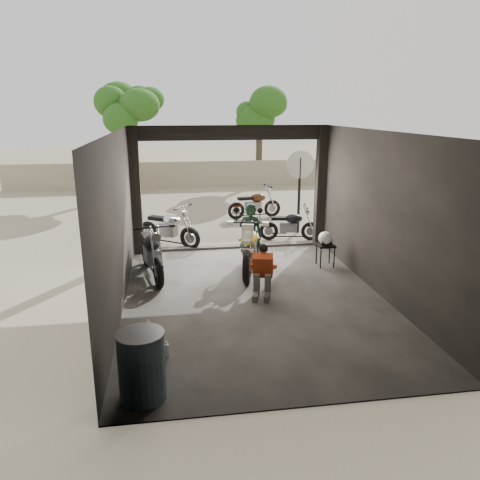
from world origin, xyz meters
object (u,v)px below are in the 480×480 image
object	(u,v)px
left_bike	(151,249)
outside_bike_b	(255,202)
main_bike	(250,244)
helmet	(325,238)
outside_bike_a	(168,225)
rider	(251,235)
sign_post	(300,178)
stool	(326,248)
mechanic	(262,273)
outside_bike_c	(290,223)
oil_drum	(142,367)

from	to	relation	value
left_bike	outside_bike_b	bearing A→B (deg)	46.68
outside_bike_b	main_bike	bearing A→B (deg)	159.29
helmet	main_bike	bearing A→B (deg)	169.75
main_bike	helmet	world-z (taller)	main_bike
outside_bike_a	rider	xyz separation A→B (m)	(1.88, -2.01, 0.18)
main_bike	sign_post	xyz separation A→B (m)	(2.04, 3.27, 0.98)
stool	left_bike	bearing A→B (deg)	-179.14
mechanic	stool	size ratio (longest dim) A/B	1.87
outside_bike_c	sign_post	xyz separation A→B (m)	(0.47, 0.79, 1.15)
outside_bike_b	oil_drum	size ratio (longest dim) A/B	1.78
outside_bike_a	stool	world-z (taller)	outside_bike_a
outside_bike_c	helmet	bearing A→B (deg)	-165.08
mechanic	helmet	size ratio (longest dim) A/B	2.88
helmet	oil_drum	world-z (taller)	oil_drum
mechanic	oil_drum	xyz separation A→B (m)	(-2.17, -3.07, -0.04)
main_bike	left_bike	bearing A→B (deg)	-166.83
main_bike	mechanic	world-z (taller)	main_bike
left_bike	mechanic	distance (m)	2.67
rider	mechanic	world-z (taller)	rider
oil_drum	sign_post	bearing A→B (deg)	61.63
sign_post	outside_bike_a	bearing A→B (deg)	-158.45
rider	oil_drum	bearing A→B (deg)	89.24
left_bike	helmet	size ratio (longest dim) A/B	5.40
rider	stool	world-z (taller)	rider
mechanic	sign_post	bearing A→B (deg)	83.04
helmet	stool	bearing A→B (deg)	23.78
outside_bike_a	outside_bike_b	world-z (taller)	outside_bike_a
outside_bike_c	rider	size ratio (longest dim) A/B	0.97
outside_bike_c	main_bike	bearing A→B (deg)	157.18
rider	helmet	xyz separation A→B (m)	(1.72, -0.29, -0.06)
main_bike	outside_bike_a	xyz separation A→B (m)	(-1.80, 2.41, -0.09)
left_bike	stool	size ratio (longest dim) A/B	3.51
outside_bike_c	stool	distance (m)	2.37
outside_bike_c	sign_post	world-z (taller)	sign_post
main_bike	rider	xyz separation A→B (m)	(0.08, 0.40, 0.09)
mechanic	helmet	xyz separation A→B (m)	(1.81, 1.59, 0.19)
stool	oil_drum	xyz separation A→B (m)	(-4.00, -4.67, -0.00)
outside_bike_a	mechanic	size ratio (longest dim) A/B	1.70
outside_bike_c	mechanic	xyz separation A→B (m)	(-1.59, -3.96, 0.00)
outside_bike_a	helmet	size ratio (longest dim) A/B	4.90
left_bike	stool	xyz separation A→B (m)	(4.00, 0.06, -0.18)
main_bike	left_bike	xyz separation A→B (m)	(-2.19, 0.07, -0.03)
outside_bike_b	outside_bike_a	bearing A→B (deg)	126.31
mechanic	oil_drum	world-z (taller)	mechanic
mechanic	stool	xyz separation A→B (m)	(1.83, 1.60, -0.04)
sign_post	main_bike	bearing A→B (deg)	-113.01
sign_post	mechanic	bearing A→B (deg)	-104.49
rider	stool	distance (m)	1.78
main_bike	outside_bike_a	bearing A→B (deg)	141.69
main_bike	outside_bike_c	xyz separation A→B (m)	(1.57, 2.48, -0.17)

